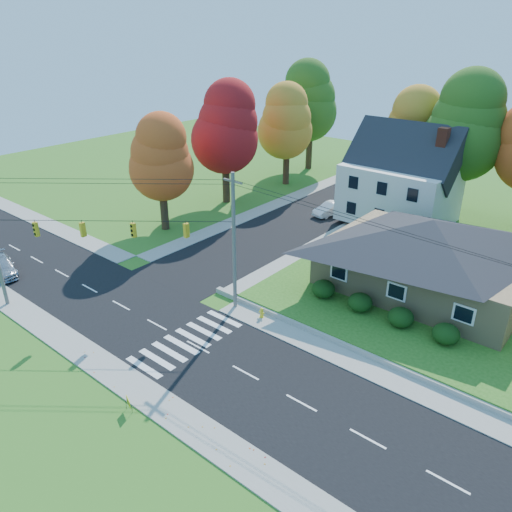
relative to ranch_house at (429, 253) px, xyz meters
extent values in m
plane|color=#3D7923|center=(-8.00, -16.00, -3.27)|extent=(120.00, 120.00, 0.00)
cube|color=black|center=(-8.00, -16.00, -3.26)|extent=(90.00, 8.00, 0.02)
cube|color=black|center=(-16.00, 10.00, -3.25)|extent=(8.00, 44.00, 0.02)
cube|color=#9C9A90|center=(-8.00, -11.00, -3.23)|extent=(90.00, 2.00, 0.08)
cube|color=#9C9A90|center=(-8.00, -21.00, -3.23)|extent=(90.00, 2.00, 0.08)
cube|color=#3D7923|center=(5.00, 5.00, -3.02)|extent=(30.00, 30.00, 0.50)
cube|color=tan|center=(0.00, 0.00, -1.17)|extent=(14.00, 10.00, 3.20)
pyramid|color=#26262B|center=(0.00, 0.00, 1.53)|extent=(14.60, 10.60, 2.20)
cube|color=silver|center=(-8.00, 12.00, 0.03)|extent=(10.00, 8.00, 5.60)
pyramid|color=#26262B|center=(-8.00, 12.00, 4.03)|extent=(10.40, 8.40, 2.40)
cube|color=brown|center=(-4.50, 12.00, 2.03)|extent=(0.90, 0.90, 9.60)
ellipsoid|color=#163A10|center=(-5.00, -6.20, -2.13)|extent=(1.70, 1.70, 1.27)
ellipsoid|color=#163A10|center=(-2.00, -6.20, -2.13)|extent=(1.70, 1.70, 1.27)
ellipsoid|color=#163A10|center=(1.00, -6.20, -2.13)|extent=(1.70, 1.70, 1.27)
ellipsoid|color=#163A10|center=(4.00, -6.20, -2.13)|extent=(1.70, 1.70, 1.27)
cylinder|color=#666059|center=(-9.50, -10.80, 1.73)|extent=(0.26, 0.26, 10.00)
cube|color=#666059|center=(-9.50, -10.80, 6.13)|extent=(1.60, 0.12, 0.12)
cube|color=gold|center=(-20.00, -19.20, 2.68)|extent=(0.34, 0.26, 1.00)
cube|color=gold|center=(-17.50, -17.20, 2.68)|extent=(0.26, 0.34, 1.00)
cube|color=gold|center=(-14.80, -15.05, 2.68)|extent=(0.34, 0.26, 1.00)
cube|color=gold|center=(-12.00, -12.80, 2.68)|extent=(0.26, 0.34, 1.00)
cylinder|color=black|center=(-16.00, -16.00, 3.33)|extent=(13.02, 10.43, 0.04)
cylinder|color=#3F2A19|center=(-10.00, 18.00, -0.07)|extent=(0.80, 0.80, 5.40)
sphere|color=orange|center=(-10.00, 18.00, 3.83)|extent=(6.72, 6.72, 6.72)
sphere|color=orange|center=(-10.00, 18.00, 5.51)|extent=(5.91, 5.91, 5.91)
sphere|color=orange|center=(-10.00, 18.00, 7.19)|extent=(5.11, 5.11, 5.11)
cylinder|color=#3F2A19|center=(-4.00, 17.00, 0.38)|extent=(0.86, 0.86, 6.30)
sphere|color=#35631B|center=(-4.00, 17.00, 4.93)|extent=(7.84, 7.84, 7.84)
sphere|color=#35631B|center=(-4.00, 17.00, 6.89)|extent=(6.90, 6.90, 6.90)
sphere|color=#35631B|center=(-4.00, 17.00, 8.85)|extent=(5.96, 5.96, 5.96)
cylinder|color=#3F2A19|center=(-25.00, -4.00, -0.79)|extent=(0.77, 0.77, 4.95)
sphere|color=#D9501E|center=(-25.00, -4.00, 2.78)|extent=(6.16, 6.16, 6.16)
sphere|color=#D9501E|center=(-25.00, -4.00, 4.32)|extent=(5.42, 5.42, 5.42)
sphere|color=#D9501E|center=(-25.00, -4.00, 5.86)|extent=(4.68, 4.68, 4.68)
cylinder|color=#3F2A19|center=(-26.00, 6.00, -0.34)|extent=(0.83, 0.83, 5.85)
sphere|color=#A91718|center=(-26.00, 6.00, 3.88)|extent=(7.28, 7.28, 7.28)
sphere|color=#A91718|center=(-26.00, 6.00, 5.70)|extent=(6.41, 6.41, 6.41)
sphere|color=#A91718|center=(-26.00, 6.00, 7.52)|extent=(5.53, 5.53, 5.53)
cylinder|color=#3F2A19|center=(-25.00, 16.00, -0.57)|extent=(0.80, 0.80, 5.40)
sphere|color=orange|center=(-25.00, 16.00, 3.33)|extent=(6.72, 6.72, 6.72)
sphere|color=orange|center=(-25.00, 16.00, 5.01)|extent=(5.91, 5.91, 5.91)
sphere|color=orange|center=(-25.00, 16.00, 6.69)|extent=(5.11, 5.11, 5.11)
cylinder|color=#3F2A19|center=(-27.00, 24.00, -0.12)|extent=(0.86, 0.86, 6.30)
sphere|color=#35631B|center=(-27.00, 24.00, 4.43)|extent=(7.84, 7.84, 7.84)
sphere|color=#35631B|center=(-27.00, 24.00, 6.39)|extent=(6.90, 6.90, 6.90)
sphere|color=#35631B|center=(-27.00, 24.00, 8.35)|extent=(5.96, 5.96, 5.96)
imported|color=#A7A9B2|center=(-27.62, -19.13, -2.57)|extent=(4.98, 3.05, 1.35)
imported|color=white|center=(-14.53, 9.83, -2.58)|extent=(2.16, 4.26, 1.34)
cylinder|color=gold|center=(-7.10, -10.72, -3.22)|extent=(0.35, 0.35, 0.10)
cylinder|color=gold|center=(-7.10, -10.72, -2.93)|extent=(0.23, 0.23, 0.53)
sphere|color=gold|center=(-7.10, -10.72, -2.61)|extent=(0.25, 0.25, 0.25)
cylinder|color=gold|center=(-7.10, -10.72, -2.83)|extent=(0.44, 0.13, 0.12)
cylinder|color=black|center=(-6.90, -22.33, -2.99)|extent=(0.02, 0.02, 0.55)
cylinder|color=black|center=(-6.42, -22.33, -2.99)|extent=(0.02, 0.02, 0.55)
cube|color=yellow|center=(-6.66, -22.33, -2.66)|extent=(0.63, 0.27, 0.44)
camera|label=1|loc=(11.60, -33.70, 15.40)|focal=35.00mm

